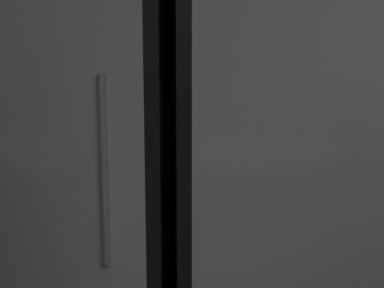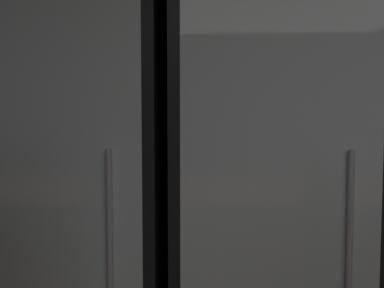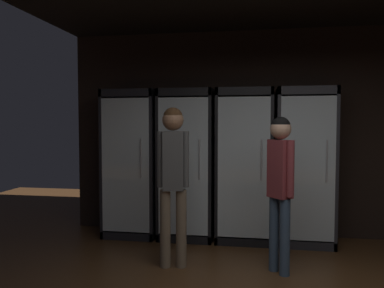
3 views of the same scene
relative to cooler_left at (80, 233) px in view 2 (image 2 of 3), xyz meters
name	(u,v)px [view 2 (image 2 of 3)]	position (x,y,z in m)	size (l,w,h in m)	color
wall_back	(372,126)	(1.31, 0.30, 0.44)	(6.00, 0.06, 2.80)	black
cooler_left	(80,233)	(0.00, 0.00, 0.00)	(0.72, 0.62, 1.98)	black
cooler_center	(264,232)	(0.76, 0.00, 0.01)	(0.72, 0.62, 1.98)	black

